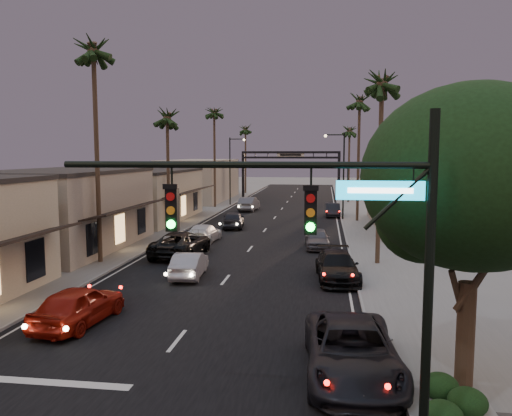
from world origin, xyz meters
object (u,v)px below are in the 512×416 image
(traffic_signal, at_px, (341,233))
(oncoming_silver, at_px, (189,264))
(palm_rb, at_px, (360,97))
(oncoming_pickup, at_px, (181,244))
(streetlight_left, at_px, (232,165))
(palm_ra, at_px, (382,76))
(oncoming_red, at_px, (79,305))
(corner_tree, at_px, (476,185))
(arch, at_px, (290,163))
(palm_far, at_px, (245,127))
(streetlight_right, at_px, (341,169))
(curbside_black, at_px, (337,266))
(palm_rc, at_px, (350,128))
(palm_lb, at_px, (93,44))
(curbside_near, at_px, (352,351))
(palm_lc, at_px, (167,113))
(palm_ld, at_px, (214,109))

(traffic_signal, distance_m, oncoming_silver, 17.83)
(palm_rb, height_order, oncoming_pickup, palm_rb)
(streetlight_left, relative_size, palm_ra, 0.68)
(oncoming_pickup, xyz_separation_m, oncoming_silver, (2.09, -5.50, -0.13))
(oncoming_red, height_order, oncoming_silver, oncoming_red)
(corner_tree, distance_m, oncoming_red, 15.27)
(arch, xyz_separation_m, oncoming_red, (-4.41, -58.85, -4.72))
(streetlight_left, distance_m, palm_far, 20.96)
(corner_tree, distance_m, streetlight_right, 37.64)
(corner_tree, distance_m, arch, 63.26)
(arch, relative_size, palm_ra, 1.15)
(traffic_signal, bearing_deg, curbside_black, 88.75)
(palm_rc, height_order, palm_far, palm_far)
(palm_lb, bearing_deg, arch, 79.84)
(corner_tree, distance_m, curbside_near, 6.11)
(corner_tree, bearing_deg, palm_rc, 90.89)
(palm_lc, relative_size, oncoming_red, 2.57)
(palm_rb, relative_size, palm_far, 1.08)
(palm_rc, height_order, curbside_near, palm_rc)
(palm_ld, bearing_deg, palm_ra, -60.98)
(oncoming_pickup, distance_m, curbside_black, 11.46)
(palm_lc, xyz_separation_m, palm_ld, (0.00, 19.00, 1.95))
(oncoming_pickup, bearing_deg, oncoming_red, 92.88)
(oncoming_pickup, height_order, curbside_near, curbside_near)
(streetlight_right, height_order, palm_far, palm_far)
(oncoming_red, distance_m, curbside_near, 11.11)
(streetlight_left, xyz_separation_m, curbside_black, (12.95, -38.21, -4.56))
(palm_rb, xyz_separation_m, palm_rc, (0.00, 20.00, -1.95))
(streetlight_left, xyz_separation_m, palm_rb, (15.52, -14.00, 7.09))
(oncoming_silver, bearing_deg, curbside_near, 121.15)
(curbside_near, bearing_deg, palm_lc, 114.71)
(arch, xyz_separation_m, palm_ld, (-8.60, -15.00, 6.88))
(palm_ra, bearing_deg, palm_rb, 90.00)
(oncoming_red, bearing_deg, curbside_near, 168.19)
(palm_ld, bearing_deg, corner_tree, -69.19)
(palm_lc, height_order, curbside_black, palm_lc)
(traffic_signal, bearing_deg, streetlight_left, 103.14)
(palm_rc, xyz_separation_m, curbside_near, (-2.40, -56.15, -9.63))
(streetlight_left, xyz_separation_m, palm_lc, (-1.68, -22.00, 5.14))
(corner_tree, distance_m, palm_rb, 37.12)
(palm_rc, relative_size, curbside_near, 2.02)
(traffic_signal, relative_size, palm_lb, 0.56)
(oncoming_silver, bearing_deg, corner_tree, 129.51)
(streetlight_left, relative_size, palm_lb, 0.59)
(palm_lb, distance_m, palm_ra, 17.42)
(palm_far, relative_size, curbside_near, 2.19)
(palm_far, relative_size, oncoming_red, 2.78)
(arch, distance_m, palm_ld, 18.61)
(arch, xyz_separation_m, oncoming_silver, (-2.13, -50.58, -4.83))
(arch, relative_size, oncoming_silver, 3.55)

